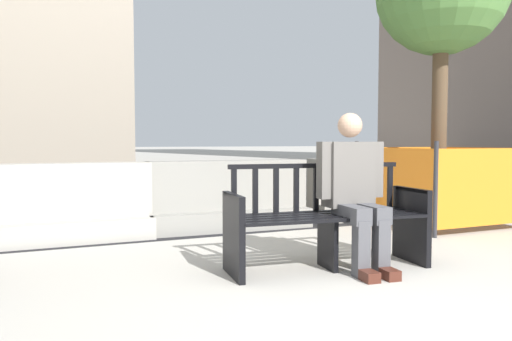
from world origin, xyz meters
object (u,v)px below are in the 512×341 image
(seated_person, at_px, (354,187))
(construction_fence, at_px, (438,182))
(street_bench, at_px, (326,221))
(jersey_barrier_centre, at_px, (228,201))
(jersey_barrier_left, at_px, (56,210))
(jersey_barrier_right, at_px, (373,193))

(seated_person, relative_size, construction_fence, 0.85)
(street_bench, bearing_deg, jersey_barrier_centre, 92.29)
(seated_person, xyz_separation_m, jersey_barrier_centre, (-0.30, 2.22, -0.35))
(jersey_barrier_left, bearing_deg, street_bench, -45.80)
(jersey_barrier_centre, bearing_deg, construction_fence, -15.62)
(jersey_barrier_centre, xyz_separation_m, jersey_barrier_left, (-1.97, -0.03, 0.00))
(jersey_barrier_centre, distance_m, construction_fence, 2.76)
(seated_person, bearing_deg, jersey_barrier_centre, 97.81)
(seated_person, relative_size, jersey_barrier_left, 0.66)
(jersey_barrier_centre, distance_m, jersey_barrier_left, 1.97)
(jersey_barrier_right, bearing_deg, seated_person, -130.12)
(jersey_barrier_centre, bearing_deg, seated_person, -82.19)
(seated_person, distance_m, construction_fence, 2.78)
(street_bench, bearing_deg, jersey_barrier_left, 134.20)
(construction_fence, bearing_deg, jersey_barrier_left, 171.25)
(seated_person, bearing_deg, jersey_barrier_left, 136.03)
(street_bench, distance_m, jersey_barrier_right, 3.08)
(jersey_barrier_right, bearing_deg, jersey_barrier_centre, -178.32)
(street_bench, xyz_separation_m, construction_fence, (2.56, 1.40, 0.14))
(street_bench, relative_size, jersey_barrier_left, 0.87)
(seated_person, distance_m, jersey_barrier_left, 3.18)
(street_bench, xyz_separation_m, jersey_barrier_left, (-2.06, 2.11, -0.06))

